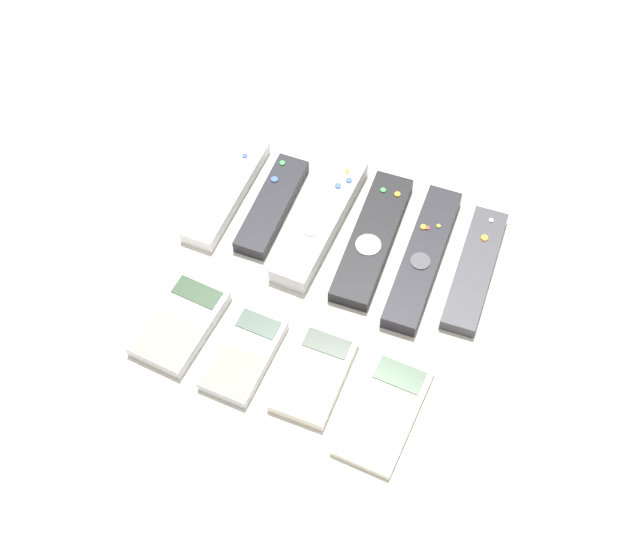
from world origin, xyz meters
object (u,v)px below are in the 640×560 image
(remote_0, at_px, (226,191))
(remote_4, at_px, (422,258))
(remote_3, at_px, (372,239))
(remote_2, at_px, (320,220))
(remote_5, at_px, (475,270))
(calculator_2, at_px, (314,375))
(calculator_3, at_px, (384,412))
(calculator_0, at_px, (180,323))
(calculator_1, at_px, (244,355))
(remote_1, at_px, (272,206))

(remote_0, bearing_deg, remote_4, -0.53)
(remote_3, bearing_deg, remote_2, 176.89)
(remote_2, relative_size, remote_5, 1.13)
(calculator_2, height_order, calculator_3, calculator_2)
(calculator_0, xyz_separation_m, calculator_3, (0.26, -0.01, -0.00))
(remote_2, bearing_deg, remote_4, -0.46)
(remote_4, distance_m, calculator_1, 0.25)
(calculator_2, bearing_deg, calculator_1, -175.90)
(remote_4, bearing_deg, calculator_1, -128.37)
(remote_2, xyz_separation_m, remote_3, (0.07, 0.00, -0.00))
(remote_0, xyz_separation_m, remote_2, (0.13, 0.00, 0.00))
(remote_5, xyz_separation_m, calculator_2, (-0.12, -0.21, -0.00))
(remote_2, bearing_deg, calculator_0, -114.46)
(remote_0, height_order, remote_5, remote_0)
(calculator_1, relative_size, calculator_2, 1.00)
(remote_1, height_order, remote_2, remote_2)
(remote_3, bearing_deg, calculator_1, -114.04)
(remote_0, xyz_separation_m, remote_4, (0.27, -0.00, 0.00))
(calculator_0, height_order, calculator_3, calculator_0)
(remote_0, relative_size, remote_4, 0.85)
(calculator_1, bearing_deg, calculator_2, 6.30)
(remote_0, bearing_deg, calculator_2, -44.01)
(remote_1, distance_m, remote_2, 0.07)
(remote_0, relative_size, remote_2, 0.88)
(calculator_0, bearing_deg, remote_0, 103.85)
(remote_4, bearing_deg, calculator_3, -85.29)
(remote_0, relative_size, calculator_0, 1.43)
(remote_1, distance_m, remote_3, 0.14)
(remote_1, distance_m, calculator_1, 0.21)
(calculator_1, bearing_deg, remote_4, 55.62)
(calculator_0, xyz_separation_m, calculator_2, (0.17, -0.00, -0.00))
(calculator_0, relative_size, calculator_2, 1.07)
(remote_2, height_order, calculator_2, remote_2)
(remote_2, relative_size, remote_4, 0.97)
(remote_4, xyz_separation_m, calculator_1, (-0.14, -0.20, -0.00))
(remote_4, height_order, remote_5, remote_4)
(remote_0, xyz_separation_m, calculator_2, (0.21, -0.20, -0.00))
(remote_0, relative_size, calculator_1, 1.54)
(calculator_2, bearing_deg, remote_3, 90.74)
(remote_2, bearing_deg, remote_0, -178.07)
(remote_0, bearing_deg, remote_1, 0.89)
(remote_2, relative_size, remote_3, 1.02)
(remote_5, bearing_deg, remote_3, 178.94)
(remote_2, relative_size, calculator_3, 1.46)
(remote_3, relative_size, calculator_0, 1.61)
(calculator_1, distance_m, calculator_3, 0.17)
(calculator_0, relative_size, calculator_3, 0.89)
(remote_1, distance_m, calculator_2, 0.24)
(calculator_1, relative_size, calculator_3, 0.83)
(remote_3, bearing_deg, remote_0, 177.29)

